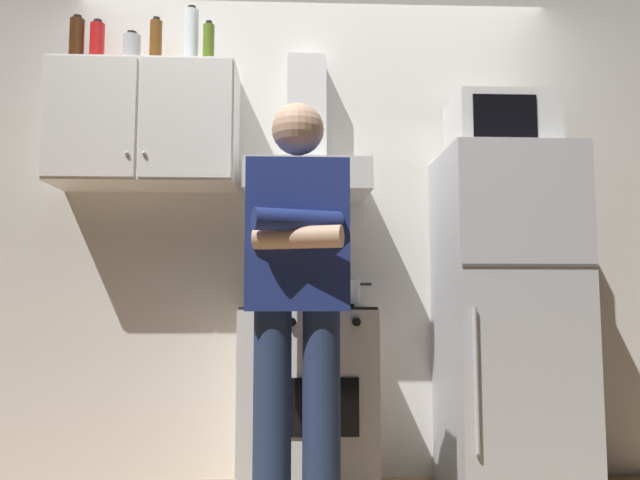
# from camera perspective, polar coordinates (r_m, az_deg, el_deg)

# --- Properties ---
(back_wall_tiled) EXTENTS (4.80, 0.10, 2.70)m
(back_wall_tiled) POSITION_cam_1_polar(r_m,az_deg,el_deg) (3.31, -0.45, 2.42)
(back_wall_tiled) COLOR silver
(back_wall_tiled) RESTS_ON ground_plane
(upper_cabinet) EXTENTS (0.90, 0.37, 0.60)m
(upper_cabinet) POSITION_cam_1_polar(r_m,az_deg,el_deg) (3.25, -15.67, 9.98)
(upper_cabinet) COLOR white
(stove_oven) EXTENTS (0.60, 0.62, 0.87)m
(stove_oven) POSITION_cam_1_polar(r_m,az_deg,el_deg) (2.96, -1.21, -14.45)
(stove_oven) COLOR white
(stove_oven) RESTS_ON ground_plane
(range_hood) EXTENTS (0.60, 0.44, 0.75)m
(range_hood) POSITION_cam_1_polar(r_m,az_deg,el_deg) (3.13, -1.22, 7.49)
(range_hood) COLOR white
(refrigerator) EXTENTS (0.60, 0.62, 1.60)m
(refrigerator) POSITION_cam_1_polar(r_m,az_deg,el_deg) (3.10, 16.80, -6.99)
(refrigerator) COLOR silver
(refrigerator) RESTS_ON ground_plane
(microwave) EXTENTS (0.48, 0.37, 0.28)m
(microwave) POSITION_cam_1_polar(r_m,az_deg,el_deg) (3.23, 16.20, 9.93)
(microwave) COLOR silver
(microwave) RESTS_ON refrigerator
(person_standing) EXTENTS (0.38, 0.33, 1.64)m
(person_standing) POSITION_cam_1_polar(r_m,az_deg,el_deg) (2.32, -2.10, -5.26)
(person_standing) COLOR navy
(person_standing) RESTS_ON ground_plane
(cooking_pot) EXTENTS (0.32, 0.22, 0.11)m
(cooking_pot) POSITION_cam_1_polar(r_m,az_deg,el_deg) (2.81, 1.52, -4.79)
(cooking_pot) COLOR #B7BABF
(cooking_pot) RESTS_ON stove_oven
(bottle_vodka_clear) EXTENTS (0.07, 0.07, 0.34)m
(bottle_vodka_clear) POSITION_cam_1_polar(r_m,az_deg,el_deg) (3.39, -11.70, 17.53)
(bottle_vodka_clear) COLOR silver
(bottle_vodka_clear) RESTS_ON upper_cabinet
(bottle_soda_red) EXTENTS (0.07, 0.07, 0.26)m
(bottle_soda_red) POSITION_cam_1_polar(r_m,az_deg,el_deg) (3.49, -19.75, 16.36)
(bottle_soda_red) COLOR red
(bottle_soda_red) RESTS_ON upper_cabinet
(bottle_canister_steel) EXTENTS (0.09, 0.09, 0.18)m
(bottle_canister_steel) POSITION_cam_1_polar(r_m,az_deg,el_deg) (3.39, -16.87, 16.24)
(bottle_canister_steel) COLOR #B2B5BA
(bottle_canister_steel) RESTS_ON upper_cabinet
(bottle_beer_brown) EXTENTS (0.06, 0.06, 0.28)m
(bottle_beer_brown) POSITION_cam_1_polar(r_m,az_deg,el_deg) (3.42, -14.81, 16.86)
(bottle_beer_brown) COLOR brown
(bottle_beer_brown) RESTS_ON upper_cabinet
(bottle_olive_oil) EXTENTS (0.06, 0.06, 0.25)m
(bottle_olive_oil) POSITION_cam_1_polar(r_m,az_deg,el_deg) (3.33, -10.17, 17.07)
(bottle_olive_oil) COLOR #4C6B19
(bottle_olive_oil) RESTS_ON upper_cabinet
(bottle_rum_dark) EXTENTS (0.07, 0.07, 0.28)m
(bottle_rum_dark) POSITION_cam_1_polar(r_m,az_deg,el_deg) (3.51, -21.40, 16.41)
(bottle_rum_dark) COLOR #47230F
(bottle_rum_dark) RESTS_ON upper_cabinet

